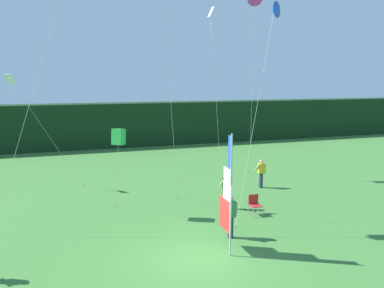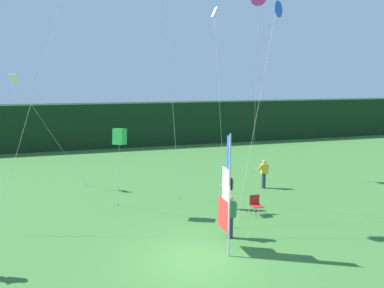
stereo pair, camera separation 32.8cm
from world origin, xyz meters
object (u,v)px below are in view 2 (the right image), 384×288
at_px(folding_chair, 256,204).
at_px(kite_green_box_1, 120,137).
at_px(banner_flag, 226,197).
at_px(kite_white_diamond_2, 20,88).
at_px(person_far_left, 230,216).
at_px(person_near_banner, 228,190).
at_px(kite_white_diamond_0, 215,30).
at_px(person_mid_field, 264,173).
at_px(kite_blue_delta_3, 276,11).

height_order(folding_chair, kite_green_box_1, kite_green_box_1).
relative_size(banner_flag, kite_white_diamond_2, 0.68).
distance_m(person_far_left, kite_green_box_1, 5.94).
relative_size(person_near_banner, kite_white_diamond_0, 0.17).
height_order(person_mid_field, kite_white_diamond_0, kite_white_diamond_0).
xyz_separation_m(person_far_left, kite_white_diamond_0, (2.77, 9.35, 8.03)).
distance_m(person_far_left, folding_chair, 2.98).
bearing_deg(person_mid_field, person_near_banner, -140.08).
xyz_separation_m(person_near_banner, kite_white_diamond_0, (1.57, 6.18, 8.02)).
relative_size(kite_white_diamond_0, kite_white_diamond_2, 1.63).
distance_m(person_mid_field, folding_chair, 4.51).
height_order(banner_flag, kite_white_diamond_2, kite_white_diamond_2).
bearing_deg(banner_flag, person_far_left, 60.38).
distance_m(kite_green_box_1, kite_blue_delta_3, 8.99).
bearing_deg(kite_white_diamond_0, kite_white_diamond_2, 175.19).
height_order(banner_flag, kite_green_box_1, banner_flag).
bearing_deg(person_mid_field, person_far_left, -127.10).
xyz_separation_m(person_near_banner, kite_blue_delta_3, (2.20, 0.03, 8.17)).
xyz_separation_m(person_near_banner, folding_chair, (0.90, -1.09, -0.40)).
height_order(kite_white_diamond_0, kite_green_box_1, kite_white_diamond_0).
bearing_deg(kite_white_diamond_0, person_mid_field, -63.71).
bearing_deg(person_near_banner, folding_chair, -50.27).
distance_m(banner_flag, folding_chair, 4.50).
bearing_deg(person_far_left, banner_flag, -119.62).
relative_size(kite_white_diamond_2, kite_blue_delta_3, 0.66).
distance_m(person_mid_field, kite_white_diamond_2, 14.30).
bearing_deg(kite_white_diamond_2, kite_white_diamond_0, -4.81).
bearing_deg(person_near_banner, kite_green_box_1, 172.21).
relative_size(person_mid_field, folding_chair, 1.81).
xyz_separation_m(folding_chair, kite_blue_delta_3, (1.29, 1.12, 8.57)).
xyz_separation_m(person_mid_field, kite_white_diamond_2, (-12.78, 4.38, 4.69)).
xyz_separation_m(person_far_left, kite_white_diamond_2, (-8.31, 10.29, 4.64)).
xyz_separation_m(person_mid_field, folding_chair, (-2.37, -3.83, -0.34)).
xyz_separation_m(banner_flag, folding_chair, (2.75, 3.22, -1.53)).
distance_m(banner_flag, kite_blue_delta_3, 9.20).
bearing_deg(person_mid_field, kite_green_box_1, -165.71).
xyz_separation_m(person_mid_field, kite_blue_delta_3, (-1.08, -2.71, 8.23)).
bearing_deg(person_near_banner, kite_white_diamond_2, 143.18).
bearing_deg(folding_chair, person_near_banner, 129.73).
height_order(person_near_banner, person_mid_field, person_near_banner).
bearing_deg(person_near_banner, kite_blue_delta_3, 0.86).
bearing_deg(folding_chair, kite_blue_delta_3, 40.93).
xyz_separation_m(banner_flag, person_near_banner, (1.84, 4.31, -1.13)).
bearing_deg(folding_chair, banner_flag, -130.46).
xyz_separation_m(banner_flag, person_far_left, (0.65, 1.14, -1.15)).
relative_size(person_far_left, folding_chair, 1.89).
relative_size(folding_chair, kite_white_diamond_0, 0.09).
xyz_separation_m(person_near_banner, person_far_left, (-1.20, -3.17, -0.01)).
bearing_deg(banner_flag, person_near_banner, 66.83).
distance_m(kite_white_diamond_0, kite_blue_delta_3, 6.19).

